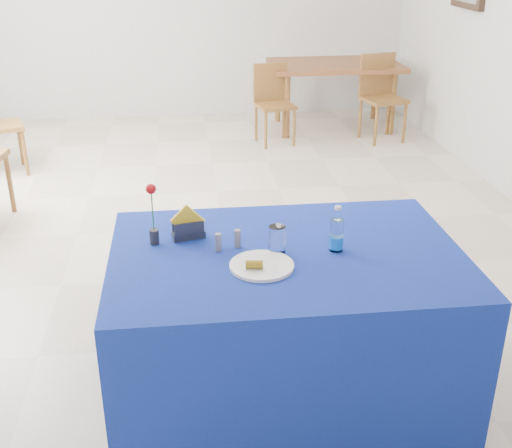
{
  "coord_description": "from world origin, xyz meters",
  "views": [
    {
      "loc": [
        -0.28,
        -4.53,
        2.07
      ],
      "look_at": [
        0.02,
        -2.0,
        0.92
      ],
      "focal_mm": 45.0,
      "sensor_mm": 36.0,
      "label": 1
    }
  ],
  "objects_px": {
    "water_bottle": "(336,236)",
    "blue_table": "(285,323)",
    "plate": "(262,266)",
    "chair_bg_right": "(380,91)",
    "chair_bg_left": "(273,98)",
    "oak_table": "(335,70)"
  },
  "relations": [
    {
      "from": "plate",
      "to": "chair_bg_right",
      "type": "distance_m",
      "value": 4.7
    },
    {
      "from": "blue_table",
      "to": "chair_bg_left",
      "type": "height_order",
      "value": "chair_bg_left"
    },
    {
      "from": "chair_bg_left",
      "to": "plate",
      "type": "bearing_deg",
      "value": -110.28
    },
    {
      "from": "water_bottle",
      "to": "chair_bg_right",
      "type": "relative_size",
      "value": 0.23
    },
    {
      "from": "plate",
      "to": "water_bottle",
      "type": "height_order",
      "value": "water_bottle"
    },
    {
      "from": "plate",
      "to": "oak_table",
      "type": "height_order",
      "value": "plate"
    },
    {
      "from": "water_bottle",
      "to": "blue_table",
      "type": "bearing_deg",
      "value": 177.85
    },
    {
      "from": "blue_table",
      "to": "oak_table",
      "type": "height_order",
      "value": "blue_table"
    },
    {
      "from": "chair_bg_right",
      "to": "chair_bg_left",
      "type": "bearing_deg",
      "value": 166.16
    },
    {
      "from": "plate",
      "to": "chair_bg_left",
      "type": "distance_m",
      "value": 4.39
    },
    {
      "from": "blue_table",
      "to": "plate",
      "type": "bearing_deg",
      "value": -134.32
    },
    {
      "from": "plate",
      "to": "water_bottle",
      "type": "bearing_deg",
      "value": 19.61
    },
    {
      "from": "water_bottle",
      "to": "chair_bg_left",
      "type": "distance_m",
      "value": 4.23
    },
    {
      "from": "chair_bg_left",
      "to": "water_bottle",
      "type": "bearing_deg",
      "value": -105.74
    },
    {
      "from": "chair_bg_right",
      "to": "plate",
      "type": "bearing_deg",
      "value": -126.28
    },
    {
      "from": "chair_bg_left",
      "to": "chair_bg_right",
      "type": "xyz_separation_m",
      "value": [
        1.18,
        -0.02,
        0.05
      ]
    },
    {
      "from": "chair_bg_left",
      "to": "blue_table",
      "type": "bearing_deg",
      "value": -108.78
    },
    {
      "from": "oak_table",
      "to": "water_bottle",
      "type": "bearing_deg",
      "value": -103.18
    },
    {
      "from": "blue_table",
      "to": "water_bottle",
      "type": "height_order",
      "value": "water_bottle"
    },
    {
      "from": "plate",
      "to": "blue_table",
      "type": "distance_m",
      "value": 0.43
    },
    {
      "from": "plate",
      "to": "chair_bg_right",
      "type": "height_order",
      "value": "chair_bg_right"
    },
    {
      "from": "water_bottle",
      "to": "chair_bg_right",
      "type": "xyz_separation_m",
      "value": [
        1.5,
        4.19,
        -0.3
      ]
    }
  ]
}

